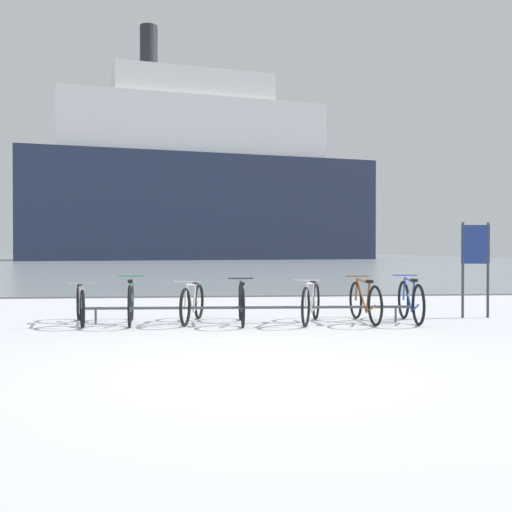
{
  "coord_description": "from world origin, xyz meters",
  "views": [
    {
      "loc": [
        -0.59,
        -6.39,
        1.34
      ],
      "look_at": [
        0.49,
        5.99,
        1.18
      ],
      "focal_mm": 41.37,
      "sensor_mm": 36.0,
      "label": 1
    }
  ],
  "objects_px": {
    "bicycle_2": "(192,303)",
    "bicycle_0": "(80,305)",
    "bicycle_6": "(411,301)",
    "ferry_ship": "(198,183)",
    "bicycle_4": "(311,303)",
    "bicycle_3": "(242,303)",
    "bicycle_5": "(365,302)",
    "info_sign": "(475,254)",
    "bicycle_1": "(131,303)"
  },
  "relations": [
    {
      "from": "bicycle_2",
      "to": "bicycle_6",
      "type": "bearing_deg",
      "value": -3.7
    },
    {
      "from": "bicycle_4",
      "to": "bicycle_6",
      "type": "height_order",
      "value": "bicycle_6"
    },
    {
      "from": "bicycle_3",
      "to": "bicycle_5",
      "type": "bearing_deg",
      "value": 0.17
    },
    {
      "from": "bicycle_6",
      "to": "ferry_ship",
      "type": "relative_size",
      "value": 0.04
    },
    {
      "from": "bicycle_0",
      "to": "ferry_ship",
      "type": "distance_m",
      "value": 63.61
    },
    {
      "from": "bicycle_1",
      "to": "bicycle_6",
      "type": "bearing_deg",
      "value": -1.79
    },
    {
      "from": "bicycle_2",
      "to": "bicycle_3",
      "type": "xyz_separation_m",
      "value": [
        0.88,
        -0.23,
        0.01
      ]
    },
    {
      "from": "bicycle_3",
      "to": "info_sign",
      "type": "xyz_separation_m",
      "value": [
        4.57,
        0.52,
        0.88
      ]
    },
    {
      "from": "bicycle_0",
      "to": "bicycle_3",
      "type": "distance_m",
      "value": 2.85
    },
    {
      "from": "bicycle_0",
      "to": "bicycle_3",
      "type": "xyz_separation_m",
      "value": [
        2.84,
        -0.18,
        0.02
      ]
    },
    {
      "from": "bicycle_2",
      "to": "bicycle_6",
      "type": "distance_m",
      "value": 3.97
    },
    {
      "from": "bicycle_1",
      "to": "bicycle_6",
      "type": "xyz_separation_m",
      "value": [
        5.05,
        -0.16,
        0.0
      ]
    },
    {
      "from": "bicycle_3",
      "to": "bicycle_2",
      "type": "bearing_deg",
      "value": 165.33
    },
    {
      "from": "bicycle_2",
      "to": "ferry_ship",
      "type": "height_order",
      "value": "ferry_ship"
    },
    {
      "from": "bicycle_3",
      "to": "ferry_ship",
      "type": "distance_m",
      "value": 63.78
    },
    {
      "from": "bicycle_0",
      "to": "bicycle_1",
      "type": "xyz_separation_m",
      "value": [
        0.88,
        -0.05,
        0.04
      ]
    },
    {
      "from": "bicycle_1",
      "to": "ferry_ship",
      "type": "height_order",
      "value": "ferry_ship"
    },
    {
      "from": "info_sign",
      "to": "bicycle_5",
      "type": "bearing_deg",
      "value": -167.57
    },
    {
      "from": "bicycle_1",
      "to": "bicycle_3",
      "type": "relative_size",
      "value": 1.0
    },
    {
      "from": "bicycle_0",
      "to": "bicycle_1",
      "type": "relative_size",
      "value": 0.97
    },
    {
      "from": "bicycle_0",
      "to": "bicycle_1",
      "type": "distance_m",
      "value": 0.89
    },
    {
      "from": "bicycle_5",
      "to": "ferry_ship",
      "type": "bearing_deg",
      "value": 93.36
    },
    {
      "from": "bicycle_6",
      "to": "ferry_ship",
      "type": "height_order",
      "value": "ferry_ship"
    },
    {
      "from": "bicycle_1",
      "to": "bicycle_2",
      "type": "xyz_separation_m",
      "value": [
        1.08,
        0.1,
        -0.03
      ]
    },
    {
      "from": "bicycle_4",
      "to": "info_sign",
      "type": "distance_m",
      "value": 3.48
    },
    {
      "from": "bicycle_5",
      "to": "info_sign",
      "type": "height_order",
      "value": "info_sign"
    },
    {
      "from": "bicycle_0",
      "to": "info_sign",
      "type": "relative_size",
      "value": 0.9
    },
    {
      "from": "bicycle_4",
      "to": "bicycle_2",
      "type": "bearing_deg",
      "value": 172.79
    },
    {
      "from": "bicycle_2",
      "to": "bicycle_4",
      "type": "xyz_separation_m",
      "value": [
        2.12,
        -0.27,
        0.01
      ]
    },
    {
      "from": "bicycle_1",
      "to": "bicycle_5",
      "type": "height_order",
      "value": "bicycle_1"
    },
    {
      "from": "bicycle_2",
      "to": "bicycle_5",
      "type": "xyz_separation_m",
      "value": [
        3.12,
        -0.22,
        0.02
      ]
    },
    {
      "from": "bicycle_5",
      "to": "ferry_ship",
      "type": "distance_m",
      "value": 63.86
    },
    {
      "from": "bicycle_0",
      "to": "bicycle_1",
      "type": "height_order",
      "value": "bicycle_1"
    },
    {
      "from": "bicycle_2",
      "to": "info_sign",
      "type": "relative_size",
      "value": 0.93
    },
    {
      "from": "bicycle_0",
      "to": "bicycle_4",
      "type": "height_order",
      "value": "bicycle_4"
    },
    {
      "from": "bicycle_6",
      "to": "ferry_ship",
      "type": "xyz_separation_m",
      "value": [
        -4.55,
        63.14,
        9.09
      ]
    },
    {
      "from": "bicycle_0",
      "to": "bicycle_4",
      "type": "distance_m",
      "value": 4.09
    },
    {
      "from": "ferry_ship",
      "to": "bicycle_4",
      "type": "bearing_deg",
      "value": -87.55
    },
    {
      "from": "bicycle_4",
      "to": "info_sign",
      "type": "relative_size",
      "value": 0.92
    },
    {
      "from": "bicycle_2",
      "to": "bicycle_0",
      "type": "bearing_deg",
      "value": -178.46
    },
    {
      "from": "info_sign",
      "to": "ferry_ship",
      "type": "relative_size",
      "value": 0.04
    },
    {
      "from": "bicycle_3",
      "to": "bicycle_5",
      "type": "xyz_separation_m",
      "value": [
        2.24,
        0.01,
        0.01
      ]
    },
    {
      "from": "ferry_ship",
      "to": "info_sign",
      "type": "bearing_deg",
      "value": -84.5
    },
    {
      "from": "bicycle_1",
      "to": "bicycle_4",
      "type": "relative_size",
      "value": 1.02
    },
    {
      "from": "bicycle_4",
      "to": "bicycle_5",
      "type": "height_order",
      "value": "bicycle_5"
    },
    {
      "from": "bicycle_4",
      "to": "bicycle_1",
      "type": "bearing_deg",
      "value": 176.97
    },
    {
      "from": "bicycle_4",
      "to": "bicycle_5",
      "type": "bearing_deg",
      "value": 2.62
    },
    {
      "from": "bicycle_1",
      "to": "bicycle_4",
      "type": "xyz_separation_m",
      "value": [
        3.21,
        -0.17,
        -0.02
      ]
    },
    {
      "from": "ferry_ship",
      "to": "bicycle_3",
      "type": "bearing_deg",
      "value": -88.67
    },
    {
      "from": "bicycle_3",
      "to": "bicycle_6",
      "type": "height_order",
      "value": "bicycle_6"
    }
  ]
}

